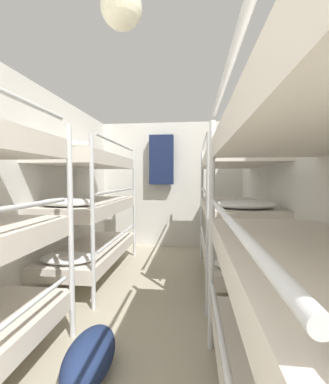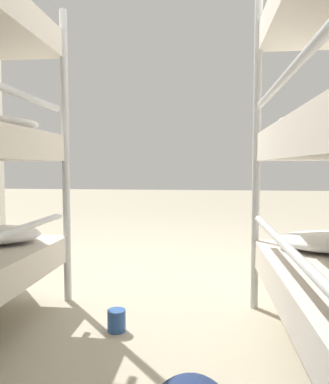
% 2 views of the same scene
% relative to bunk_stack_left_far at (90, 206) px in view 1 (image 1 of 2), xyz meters
% --- Properties ---
extents(wall_left, '(0.06, 5.33, 2.34)m').
position_rel_bunk_stack_left_far_xyz_m(wall_left, '(-0.41, -0.99, 0.23)').
color(wall_left, silver).
rests_on(wall_left, ground_plane).
extents(wall_right, '(0.06, 5.33, 2.34)m').
position_rel_bunk_stack_left_far_xyz_m(wall_right, '(2.25, -0.99, 0.23)').
color(wall_right, silver).
rests_on(wall_right, ground_plane).
extents(wall_back, '(2.72, 0.06, 2.34)m').
position_rel_bunk_stack_left_far_xyz_m(wall_back, '(0.92, 1.64, 0.23)').
color(wall_back, silver).
rests_on(wall_back, ground_plane).
extents(bunk_stack_left_far, '(0.77, 1.81, 1.76)m').
position_rel_bunk_stack_left_far_xyz_m(bunk_stack_left_far, '(0.00, 0.00, 0.00)').
color(bunk_stack_left_far, silver).
rests_on(bunk_stack_left_far, ground_plane).
extents(bunk_stack_right_far, '(0.77, 1.81, 1.76)m').
position_rel_bunk_stack_left_far_xyz_m(bunk_stack_right_far, '(1.84, 0.00, 0.00)').
color(bunk_stack_right_far, silver).
rests_on(bunk_stack_right_far, ground_plane).
extents(duffel_bag, '(0.29, 0.56, 0.29)m').
position_rel_bunk_stack_left_far_xyz_m(duffel_bag, '(0.68, -1.67, -0.79)').
color(duffel_bag, navy).
rests_on(duffel_bag, ground_plane).
extents(hanging_coat, '(0.44, 0.12, 0.90)m').
position_rel_bunk_stack_left_far_xyz_m(hanging_coat, '(0.75, 1.49, 0.70)').
color(hanging_coat, '#192347').
extents(ceiling_light, '(0.24, 0.24, 0.24)m').
position_rel_bunk_stack_left_far_xyz_m(ceiling_light, '(0.92, -1.71, 1.34)').
color(ceiling_light, '#F4EFCC').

